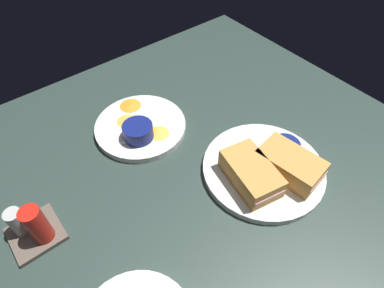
{
  "coord_description": "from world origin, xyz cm",
  "views": [
    {
      "loc": [
        -26.59,
        24.74,
        56.67
      ],
      "look_at": [
        10.92,
        -5.03,
        3.0
      ],
      "focal_mm": 30.41,
      "sensor_mm": 36.0,
      "label": 1
    }
  ],
  "objects": [
    {
      "name": "plate_chips_companion",
      "position": [
        24.61,
        -0.3,
        0.8
      ],
      "size": [
        21.8,
        21.8,
        1.6
      ],
      "primitive_type": "cylinder",
      "color": "silver",
      "rests_on": "ground_plane"
    },
    {
      "name": "sandwich_half_near",
      "position": [
        -3.35,
        -8.84,
        4.0
      ],
      "size": [
        14.37,
        9.99,
        4.8
      ],
      "color": "#C68C42",
      "rests_on": "plate_sandwich_main"
    },
    {
      "name": "ramekin_light_gravy",
      "position": [
        21.34,
        2.42,
        3.51
      ],
      "size": [
        6.96,
        6.96,
        3.55
      ],
      "color": "navy",
      "rests_on": "plate_chips_companion"
    },
    {
      "name": "spoon_by_dark_ramekin",
      "position": [
        -3.89,
        -14.52,
        1.96
      ],
      "size": [
        3.17,
        9.96,
        0.8
      ],
      "color": "silver",
      "rests_on": "plate_sandwich_main"
    },
    {
      "name": "ground_plane",
      "position": [
        0.0,
        0.0,
        -1.5
      ],
      "size": [
        110.0,
        110.0,
        3.0
      ],
      "primitive_type": "cube",
      "color": "#283833"
    },
    {
      "name": "plantain_chip_scatter",
      "position": [
        25.52,
        -0.65,
        1.9
      ],
      "size": [
        19.61,
        10.86,
        0.6
      ],
      "color": "gold",
      "rests_on": "plate_chips_companion"
    },
    {
      "name": "sandwich_half_far",
      "position": [
        -6.74,
        -16.72,
        4.0
      ],
      "size": [
        14.17,
        9.5,
        4.8
      ],
      "color": "#C68C42",
      "rests_on": "plate_sandwich_main"
    },
    {
      "name": "condiment_caddy",
      "position": [
        12.77,
        29.98,
        3.41
      ],
      "size": [
        9.0,
        9.0,
        9.5
      ],
      "color": "brown",
      "rests_on": "ground_plane"
    },
    {
      "name": "plate_sandwich_main",
      "position": [
        -2.77,
        -13.76,
        0.8
      ],
      "size": [
        26.06,
        26.06,
        1.6
      ],
      "primitive_type": "cylinder",
      "color": "silver",
      "rests_on": "ground_plane"
    },
    {
      "name": "ramekin_dark_sauce",
      "position": [
        -3.0,
        -19.62,
        3.52
      ],
      "size": [
        6.22,
        6.22,
        3.56
      ],
      "color": "navy",
      "rests_on": "plate_sandwich_main"
    },
    {
      "name": "spoon_by_gravy_ramekin",
      "position": [
        22.69,
        4.0,
        1.96
      ],
      "size": [
        5.38,
        9.61,
        0.8
      ],
      "color": "silver",
      "rests_on": "plate_chips_companion"
    }
  ]
}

